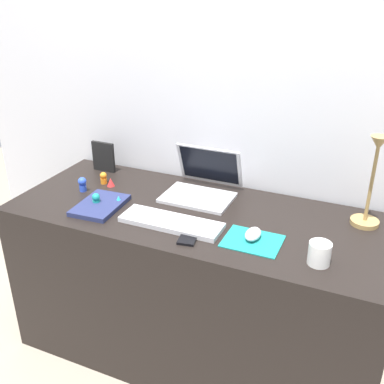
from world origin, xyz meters
TOP-DOWN VIEW (x-y plane):
  - ground_plane at (0.00, 0.00)m, footprint 6.00×6.00m
  - back_wall at (0.00, 0.36)m, footprint 2.77×0.05m
  - desk at (0.00, 0.00)m, footprint 1.57×0.63m
  - laptop at (-0.04, 0.18)m, footprint 0.30×0.28m
  - keyboard at (-0.05, -0.13)m, footprint 0.41×0.13m
  - mousepad at (0.28, -0.13)m, footprint 0.21×0.17m
  - mouse at (0.28, -0.11)m, footprint 0.06×0.10m
  - cell_phone at (0.06, -0.19)m, footprint 0.08×0.14m
  - desk_lamp at (0.65, 0.16)m, footprint 0.11×0.14m
  - notebook_pad at (-0.39, -0.12)m, footprint 0.18×0.25m
  - picture_frame at (-0.60, 0.22)m, footprint 0.12×0.02m
  - coffee_mug at (0.53, -0.17)m, footprint 0.08×0.08m
  - toy_figurine_cyan at (-0.33, -0.06)m, footprint 0.04×0.04m
  - toy_figurine_teal at (-0.41, -0.12)m, footprint 0.03×0.03m
  - toy_figurine_red at (-0.47, 0.08)m, footprint 0.04×0.04m
  - toy_figurine_blue at (-0.55, -0.02)m, footprint 0.04×0.04m
  - toy_figurine_orange at (-0.51, 0.09)m, footprint 0.03×0.03m

SIDE VIEW (x-z plane):
  - ground_plane at x=0.00m, z-range 0.00..0.00m
  - desk at x=0.00m, z-range 0.00..0.74m
  - mousepad at x=0.28m, z-range 0.74..0.74m
  - cell_phone at x=0.06m, z-range 0.74..0.75m
  - keyboard at x=-0.05m, z-range 0.74..0.76m
  - notebook_pad at x=-0.39m, z-range 0.74..0.76m
  - toy_figurine_cyan at x=-0.33m, z-range 0.74..0.78m
  - toy_figurine_red at x=-0.47m, z-range 0.74..0.78m
  - mouse at x=0.28m, z-range 0.74..0.78m
  - toy_figurine_orange at x=-0.51m, z-range 0.74..0.80m
  - toy_figurine_teal at x=-0.41m, z-range 0.74..0.80m
  - toy_figurine_blue at x=-0.55m, z-range 0.74..0.81m
  - coffee_mug at x=0.53m, z-range 0.74..0.82m
  - laptop at x=-0.04m, z-range 0.69..0.89m
  - picture_frame at x=-0.60m, z-range 0.74..0.89m
  - back_wall at x=0.00m, z-range 0.00..1.66m
  - desk_lamp at x=0.65m, z-range 0.73..1.11m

